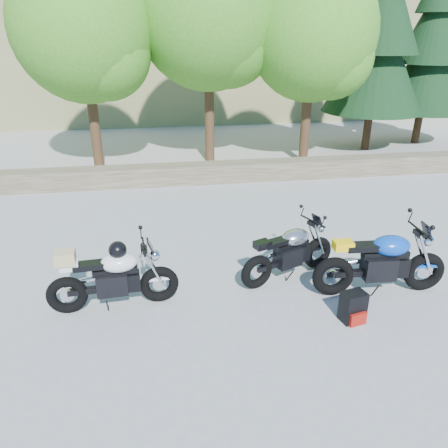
{
  "coord_description": "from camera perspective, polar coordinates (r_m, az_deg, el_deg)",
  "views": [
    {
      "loc": [
        -0.83,
        -5.52,
        3.67
      ],
      "look_at": [
        0.2,
        1.0,
        0.75
      ],
      "focal_mm": 35.0,
      "sensor_mm": 36.0,
      "label": 1
    }
  ],
  "objects": [
    {
      "name": "stone_wall",
      "position": [
        11.57,
        -4.49,
        6.58
      ],
      "size": [
        22.0,
        0.55,
        0.5
      ],
      "primitive_type": "cube",
      "color": "#494331",
      "rests_on": "ground"
    },
    {
      "name": "conifer_near",
      "position": [
        15.42,
        19.73,
        22.63
      ],
      "size": [
        3.17,
        3.17,
        7.06
      ],
      "color": "#382314",
      "rests_on": "ground"
    },
    {
      "name": "tree_decid_right",
      "position": [
        13.26,
        11.97,
        22.64
      ],
      "size": [
        3.54,
        3.54,
        5.41
      ],
      "color": "#382314",
      "rests_on": "ground"
    },
    {
      "name": "backpack",
      "position": [
        6.33,
        16.53,
        -10.39
      ],
      "size": [
        0.36,
        0.33,
        0.44
      ],
      "rotation": [
        0.0,
        0.0,
        0.22
      ],
      "color": "black",
      "rests_on": "ground"
    },
    {
      "name": "ground",
      "position": [
        6.68,
        -0.36,
        -9.46
      ],
      "size": [
        90.0,
        90.0,
        0.0
      ],
      "primitive_type": "plane",
      "color": "gray",
      "rests_on": "ground"
    },
    {
      "name": "tree_decid_mid",
      "position": [
        13.18,
        -1.55,
        25.44
      ],
      "size": [
        4.08,
        4.08,
        6.24
      ],
      "color": "#382314",
      "rests_on": "ground"
    },
    {
      "name": "tree_decid_left",
      "position": [
        12.75,
        -17.4,
        22.71
      ],
      "size": [
        3.67,
        3.67,
        5.62
      ],
      "color": "#382314",
      "rests_on": "ground"
    },
    {
      "name": "blue_bike",
      "position": [
        6.94,
        19.88,
        -4.82
      ],
      "size": [
        2.06,
        0.65,
        1.03
      ],
      "rotation": [
        0.0,
        0.0,
        -0.06
      ],
      "color": "black",
      "rests_on": "ground"
    },
    {
      "name": "white_bike",
      "position": [
        6.39,
        -14.42,
        -6.63
      ],
      "size": [
        1.86,
        0.59,
        1.03
      ],
      "rotation": [
        0.0,
        0.0,
        0.07
      ],
      "color": "black",
      "rests_on": "ground"
    },
    {
      "name": "silver_bike",
      "position": [
        7.04,
        8.57,
        -3.72
      ],
      "size": [
        1.72,
        0.85,
        0.91
      ],
      "rotation": [
        0.0,
        0.0,
        0.39
      ],
      "color": "black",
      "rests_on": "ground"
    },
    {
      "name": "conifer_far",
      "position": [
        17.04,
        25.52,
        20.38
      ],
      "size": [
        2.82,
        2.82,
        6.27
      ],
      "color": "#382314",
      "rests_on": "ground"
    }
  ]
}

